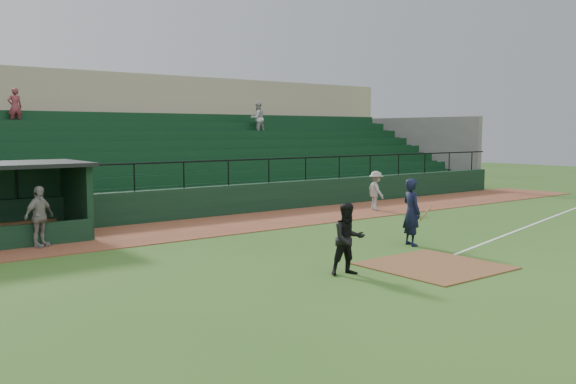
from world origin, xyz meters
TOP-DOWN VIEW (x-y plane):
  - ground at (0.00, 0.00)m, footprint 90.00×90.00m
  - warning_track at (0.00, 8.00)m, footprint 40.00×4.00m
  - home_plate_dirt at (0.00, -1.00)m, footprint 3.00×3.00m
  - foul_line at (8.00, 1.20)m, footprint 17.49×4.44m
  - stadium_structure at (-0.00, 16.46)m, footprint 38.00×13.08m
  - batter_at_plate at (1.72, 1.27)m, footprint 1.12×0.83m
  - umpire at (-2.33, -0.33)m, footprint 0.98×0.86m
  - runner at (6.60, 7.46)m, footprint 0.91×1.21m
  - dugout_player_a at (-7.10, 7.55)m, footprint 1.12×0.90m

SIDE VIEW (x-z plane):
  - ground at x=0.00m, z-range 0.00..0.00m
  - foul_line at x=8.00m, z-range 0.00..0.01m
  - warning_track at x=0.00m, z-range 0.00..0.03m
  - home_plate_dirt at x=0.00m, z-range 0.00..0.03m
  - umpire at x=-2.33m, z-range 0.00..1.71m
  - runner at x=6.60m, z-range 0.03..1.69m
  - dugout_player_a at x=-7.10m, z-range 0.03..1.81m
  - batter_at_plate at x=1.72m, z-range 0.00..1.98m
  - stadium_structure at x=0.00m, z-range -0.90..5.50m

